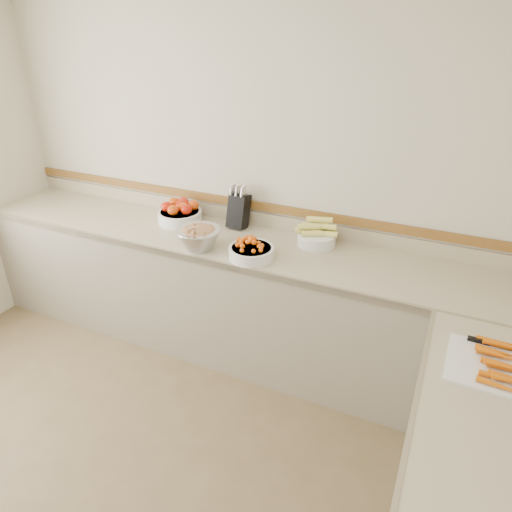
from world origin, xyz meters
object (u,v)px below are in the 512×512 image
at_px(knife_block, 239,210).
at_px(cutting_board, 502,366).
at_px(corn_bowl, 316,235).
at_px(tomato_bowl, 180,213).
at_px(cherry_tomato_bowl, 251,251).
at_px(rhubarb_bowl, 199,236).

distance_m(knife_block, cutting_board, 1.94).
relative_size(knife_block, corn_bowl, 1.13).
bearing_deg(tomato_bowl, cutting_board, -20.56).
xyz_separation_m(cherry_tomato_bowl, rhubarb_bowl, (-0.37, -0.02, 0.03)).
height_order(knife_block, tomato_bowl, knife_block).
bearing_deg(rhubarb_bowl, cherry_tomato_bowl, 2.68).
height_order(corn_bowl, rhubarb_bowl, corn_bowl).
xyz_separation_m(knife_block, rhubarb_bowl, (-0.08, -0.43, -0.05)).
height_order(rhubarb_bowl, cutting_board, rhubarb_bowl).
relative_size(tomato_bowl, corn_bowl, 1.14).
distance_m(corn_bowl, rhubarb_bowl, 0.78).
bearing_deg(cherry_tomato_bowl, knife_block, 125.59).
bearing_deg(tomato_bowl, knife_block, 12.81).
relative_size(rhubarb_bowl, cutting_board, 0.65).
bearing_deg(knife_block, rhubarb_bowl, -100.08).
bearing_deg(corn_bowl, knife_block, 175.54).
bearing_deg(corn_bowl, cutting_board, -37.70).
bearing_deg(cherry_tomato_bowl, rhubarb_bowl, -177.32).
relative_size(cherry_tomato_bowl, corn_bowl, 1.01).
distance_m(rhubarb_bowl, cutting_board, 1.85).
height_order(knife_block, cutting_board, knife_block).
relative_size(corn_bowl, cutting_board, 0.63).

